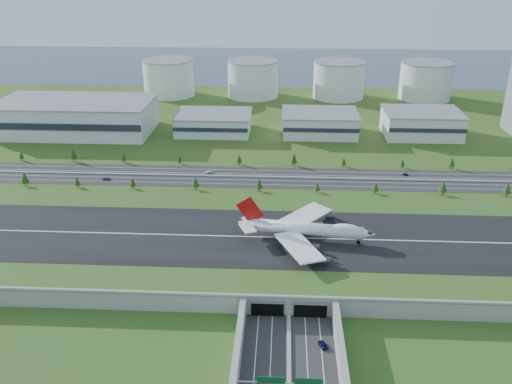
{
  "coord_description": "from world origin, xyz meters",
  "views": [
    {
      "loc": [
        -3.7,
        -228.51,
        133.49
      ],
      "look_at": [
        -17.61,
        35.0,
        16.25
      ],
      "focal_mm": 38.0,
      "sensor_mm": 36.0,
      "label": 1
    }
  ],
  "objects_px": {
    "car_7": "(209,172)",
    "car_5": "(405,174)",
    "car_2": "(323,345)",
    "car_4": "(106,178)",
    "fuel_tank_a": "(169,78)",
    "boeing_747": "(306,229)"
  },
  "relations": [
    {
      "from": "car_7",
      "to": "car_5",
      "type": "bearing_deg",
      "value": 76.93
    },
    {
      "from": "car_2",
      "to": "car_4",
      "type": "bearing_deg",
      "value": -70.83
    },
    {
      "from": "fuel_tank_a",
      "to": "boeing_747",
      "type": "distance_m",
      "value": 336.19
    },
    {
      "from": "car_5",
      "to": "car_7",
      "type": "distance_m",
      "value": 128.6
    },
    {
      "from": "boeing_747",
      "to": "car_5",
      "type": "xyz_separation_m",
      "value": [
        68.51,
        104.26,
        -13.04
      ]
    },
    {
      "from": "car_2",
      "to": "fuel_tank_a",
      "type": "bearing_deg",
      "value": -91.53
    },
    {
      "from": "fuel_tank_a",
      "to": "car_5",
      "type": "bearing_deg",
      "value": -46.46
    },
    {
      "from": "boeing_747",
      "to": "car_2",
      "type": "bearing_deg",
      "value": -78.67
    },
    {
      "from": "car_5",
      "to": "car_7",
      "type": "relative_size",
      "value": 0.75
    },
    {
      "from": "boeing_747",
      "to": "fuel_tank_a",
      "type": "bearing_deg",
      "value": 119.61
    },
    {
      "from": "boeing_747",
      "to": "car_7",
      "type": "xyz_separation_m",
      "value": [
        -60.06,
        101.38,
        -12.93
      ]
    },
    {
      "from": "fuel_tank_a",
      "to": "car_4",
      "type": "distance_m",
      "value": 225.12
    },
    {
      "from": "boeing_747",
      "to": "car_5",
      "type": "bearing_deg",
      "value": 63.95
    },
    {
      "from": "fuel_tank_a",
      "to": "car_7",
      "type": "bearing_deg",
      "value": -72.07
    },
    {
      "from": "fuel_tank_a",
      "to": "car_7",
      "type": "xyz_separation_m",
      "value": [
        67.79,
        -209.53,
        -16.62
      ]
    },
    {
      "from": "car_4",
      "to": "car_2",
      "type": "bearing_deg",
      "value": -148.98
    },
    {
      "from": "car_4",
      "to": "car_5",
      "type": "height_order",
      "value": "car_4"
    },
    {
      "from": "car_4",
      "to": "car_7",
      "type": "distance_m",
      "value": 65.74
    },
    {
      "from": "car_5",
      "to": "car_4",
      "type": "bearing_deg",
      "value": -59.88
    },
    {
      "from": "car_4",
      "to": "boeing_747",
      "type": "bearing_deg",
      "value": -133.89
    },
    {
      "from": "boeing_747",
      "to": "car_4",
      "type": "distance_m",
      "value": 151.76
    },
    {
      "from": "car_2",
      "to": "boeing_747",
      "type": "bearing_deg",
      "value": -106.8
    }
  ]
}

